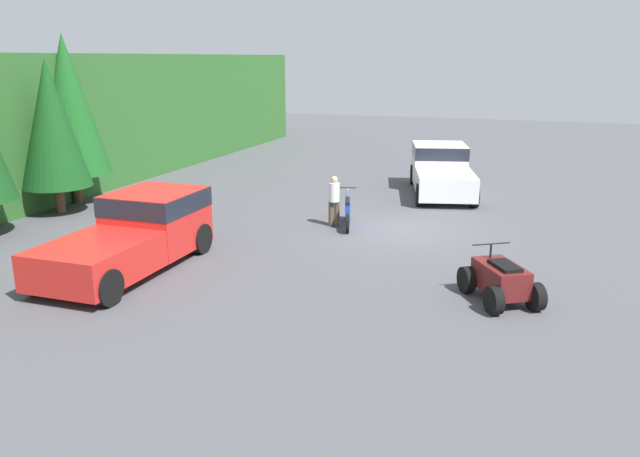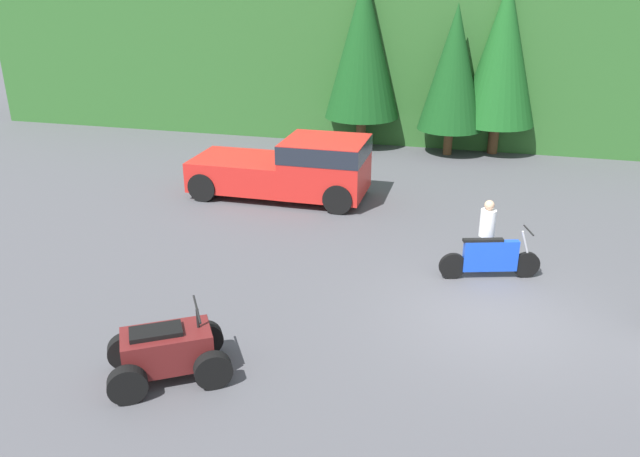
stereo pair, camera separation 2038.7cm
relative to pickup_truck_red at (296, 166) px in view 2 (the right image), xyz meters
name	(u,v)px [view 2 (the right image)]	position (x,y,z in m)	size (l,w,h in m)	color
ground_plane	(492,318)	(5.90, -5.98, -1.00)	(80.00, 80.00, 0.00)	#4C4C51
hillside_backdrop	(501,67)	(5.90, 10.02, 1.82)	(44.00, 6.00, 5.63)	#2D6028
tree_left	(363,47)	(0.71, 6.62, 2.85)	(2.88, 2.88, 6.54)	brown
tree_mid_left	(454,68)	(4.16, 6.23, 2.23)	(2.41, 2.41, 5.49)	brown
tree_mid_right	(503,53)	(5.82, 6.85, 2.74)	(2.80, 2.80, 6.35)	brown
pickup_truck_red	(296,166)	(0.00, 0.00, 0.00)	(5.35, 2.33, 1.88)	red
dirt_bike	(490,258)	(5.80, -4.16, -0.52)	(2.22, 0.90, 1.17)	black
quad_atv	(168,352)	(0.56, -9.42, -0.50)	(2.35, 2.10, 1.24)	black
rider_person	(486,232)	(5.67, -3.73, -0.07)	(0.44, 0.44, 1.70)	brown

